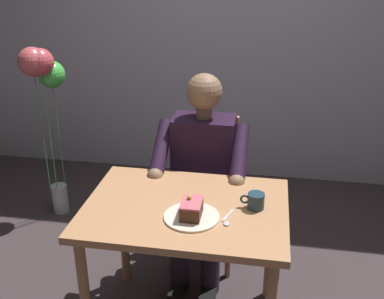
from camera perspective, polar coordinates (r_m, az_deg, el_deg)
name	(u,v)px	position (r m, az deg, el deg)	size (l,w,h in m)	color
dining_table	(186,223)	(2.24, -0.80, -9.18)	(0.97, 0.70, 0.73)	tan
chair	(205,182)	(2.89, 1.69, -4.06)	(0.42, 0.42, 0.91)	#AD775F
seated_person	(201,175)	(2.67, 1.19, -3.17)	(0.53, 0.58, 1.23)	black
dessert_plate	(192,217)	(2.10, -0.06, -8.39)	(0.25, 0.25, 0.01)	silver
cake_slice	(192,209)	(2.08, -0.06, -7.39)	(0.09, 0.13, 0.09)	#552D1D
coffee_cup	(256,201)	(2.17, 7.93, -6.33)	(0.12, 0.08, 0.08)	#1F3B47
dessert_spoon	(227,220)	(2.08, 4.41, -8.74)	(0.05, 0.14, 0.01)	silver
balloon_display	(44,86)	(3.29, -17.98, 7.50)	(0.25, 0.30, 1.27)	#B2C1C6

